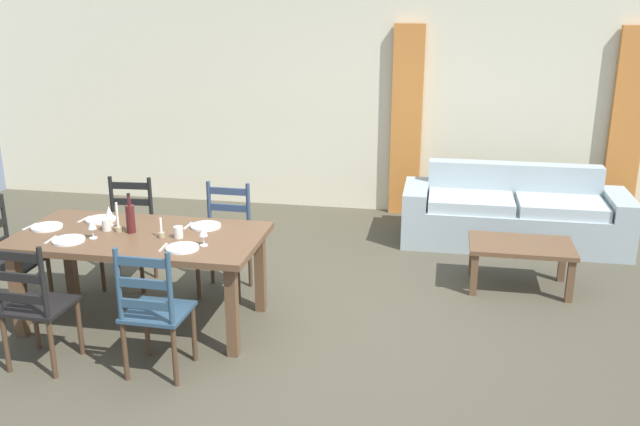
{
  "coord_description": "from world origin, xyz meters",
  "views": [
    {
      "loc": [
        1.0,
        -4.79,
        2.53
      ],
      "look_at": [
        -0.02,
        0.66,
        0.75
      ],
      "focal_mm": 38.67,
      "sensor_mm": 36.0,
      "label": 1
    }
  ],
  "objects": [
    {
      "name": "fork_near_left",
      "position": [
        -1.89,
        -0.37,
        0.75
      ],
      "size": [
        0.02,
        0.17,
        0.01
      ],
      "primitive_type": "cube",
      "rotation": [
        0.0,
        0.0,
        0.05
      ],
      "color": "silver",
      "rests_on": "dining_table"
    },
    {
      "name": "candle_short",
      "position": [
        -1.09,
        -0.16,
        0.79
      ],
      "size": [
        0.05,
        0.05,
        0.16
      ],
      "color": "#998C66",
      "rests_on": "dining_table"
    },
    {
      "name": "curtain_panel_left",
      "position": [
        0.53,
        3.16,
        1.1
      ],
      "size": [
        0.35,
        0.08,
        2.2
      ],
      "primitive_type": "cube",
      "color": "#CA7732",
      "rests_on": "ground_plane"
    },
    {
      "name": "wine_glass_far_left",
      "position": [
        -1.61,
        0.03,
        0.86
      ],
      "size": [
        0.06,
        0.06,
        0.16
      ],
      "color": "white",
      "rests_on": "dining_table"
    },
    {
      "name": "dining_chair_near_left",
      "position": [
        -1.73,
        -0.9,
        0.48
      ],
      "size": [
        0.44,
        0.42,
        0.96
      ],
      "color": "black",
      "rests_on": "ground_plane"
    },
    {
      "name": "coffee_cup_primary",
      "position": [
        -0.96,
        -0.15,
        0.8
      ],
      "size": [
        0.07,
        0.07,
        0.09
      ],
      "primitive_type": "cylinder",
      "color": "beige",
      "rests_on": "dining_table"
    },
    {
      "name": "ground_plane",
      "position": [
        0.0,
        0.0,
        -0.01
      ],
      "size": [
        9.6,
        9.6,
        0.02
      ],
      "primitive_type": "cube",
      "color": "#484434"
    },
    {
      "name": "candle_tall",
      "position": [
        -1.47,
        -0.1,
        0.82
      ],
      "size": [
        0.05,
        0.05,
        0.24
      ],
      "color": "#998C66",
      "rests_on": "dining_table"
    },
    {
      "name": "dinner_plate_near_right",
      "position": [
        -0.84,
        -0.37,
        0.76
      ],
      "size": [
        0.24,
        0.24,
        0.02
      ],
      "primitive_type": "cylinder",
      "color": "white",
      "rests_on": "dining_table"
    },
    {
      "name": "dining_table",
      "position": [
        -1.29,
        -0.12,
        0.66
      ],
      "size": [
        1.9,
        0.96,
        0.75
      ],
      "color": "brown",
      "rests_on": "ground_plane"
    },
    {
      "name": "curtain_panel_right",
      "position": [
        2.93,
        3.16,
        1.1
      ],
      "size": [
        0.35,
        0.08,
        2.2
      ],
      "primitive_type": "cube",
      "color": "#CA7732",
      "rests_on": "ground_plane"
    },
    {
      "name": "couch",
      "position": [
        1.73,
        2.34,
        0.29
      ],
      "size": [
        2.29,
        0.81,
        0.8
      ],
      "color": "#9DABAD",
      "rests_on": "ground_plane"
    },
    {
      "name": "dining_chair_near_right",
      "position": [
        -0.88,
        -0.85,
        0.48
      ],
      "size": [
        0.43,
        0.41,
        0.96
      ],
      "color": "#2A455A",
      "rests_on": "ground_plane"
    },
    {
      "name": "dinner_plate_far_right",
      "position": [
        -0.84,
        0.13,
        0.76
      ],
      "size": [
        0.24,
        0.24,
        0.02
      ],
      "primitive_type": "cylinder",
      "color": "white",
      "rests_on": "dining_table"
    },
    {
      "name": "fork_far_left",
      "position": [
        -1.89,
        0.13,
        0.75
      ],
      "size": [
        0.03,
        0.17,
        0.01
      ],
      "primitive_type": "cube",
      "rotation": [
        0.0,
        0.0,
        -0.1
      ],
      "color": "silver",
      "rests_on": "dining_table"
    },
    {
      "name": "wine_bottle",
      "position": [
        -1.37,
        -0.1,
        0.87
      ],
      "size": [
        0.07,
        0.07,
        0.32
      ],
      "color": "#471919",
      "rests_on": "dining_table"
    },
    {
      "name": "wall_far",
      "position": [
        0.0,
        3.3,
        1.35
      ],
      "size": [
        9.6,
        0.16,
        2.7
      ],
      "primitive_type": "cube",
      "color": "beige",
      "rests_on": "ground_plane"
    },
    {
      "name": "dining_chair_head_west",
      "position": [
        -2.43,
        -0.14,
        0.48
      ],
      "size": [
        0.41,
        0.43,
        0.96
      ],
      "color": "black",
      "rests_on": "ground_plane"
    },
    {
      "name": "coffee_table",
      "position": [
        1.7,
        1.13,
        0.36
      ],
      "size": [
        0.9,
        0.56,
        0.42
      ],
      "color": "brown",
      "rests_on": "ground_plane"
    },
    {
      "name": "dining_chair_far_left",
      "position": [
        -1.75,
        0.61,
        0.48
      ],
      "size": [
        0.45,
        0.43,
        0.96
      ],
      "color": "black",
      "rests_on": "ground_plane"
    },
    {
      "name": "dinner_plate_near_left",
      "position": [
        -1.74,
        -0.37,
        0.76
      ],
      "size": [
        0.24,
        0.24,
        0.02
      ],
      "primitive_type": "cylinder",
      "color": "white",
      "rests_on": "dining_table"
    },
    {
      "name": "dinner_plate_head_west",
      "position": [
        -2.07,
        -0.12,
        0.76
      ],
      "size": [
        0.24,
        0.24,
        0.02
      ],
      "primitive_type": "cylinder",
      "color": "white",
      "rests_on": "dining_table"
    },
    {
      "name": "dinner_plate_far_left",
      "position": [
        -1.74,
        0.13,
        0.76
      ],
      "size": [
        0.24,
        0.24,
        0.02
      ],
      "primitive_type": "cylinder",
      "color": "white",
      "rests_on": "dining_table"
    },
    {
      "name": "wine_glass_near_right",
      "position": [
        -0.71,
        -0.27,
        0.86
      ],
      "size": [
        0.06,
        0.06,
        0.16
      ],
      "color": "white",
      "rests_on": "dining_table"
    },
    {
      "name": "fork_far_right",
      "position": [
        -0.99,
        0.13,
        0.75
      ],
      "size": [
        0.02,
        0.17,
        0.01
      ],
      "primitive_type": "cube",
      "rotation": [
        0.0,
        0.0,
        -0.02
      ],
      "color": "silver",
      "rests_on": "dining_table"
    },
    {
      "name": "fork_near_right",
      "position": [
        -0.99,
        -0.37,
        0.75
      ],
      "size": [
        0.03,
        0.17,
        0.01
      ],
      "primitive_type": "cube",
      "rotation": [
        0.0,
        0.0,
        0.07
      ],
      "color": "silver",
      "rests_on": "dining_table"
    },
    {
      "name": "fork_head_west",
      "position": [
        -2.22,
        -0.12,
        0.75
      ],
      "size": [
        0.03,
        0.17,
        0.01
      ],
      "primitive_type": "cube",
      "rotation": [
        0.0,
        0.0,
        -0.1
      ],
      "color": "silver",
      "rests_on": "dining_table"
    },
    {
      "name": "wine_glass_near_left",
      "position": [
        -1.59,
        -0.27,
        0.86
      ],
      "size": [
        0.06,
        0.06,
        0.16
      ],
      "color": "white",
      "rests_on": "dining_table"
    },
    {
      "name": "coffee_cup_secondary",
      "position": [
        -1.58,
        -0.09,
        0.8
      ],
      "size": [
        0.07,
        0.07,
        0.09
      ],
      "primitive_type": "cylinder",
      "color": "beige",
      "rests_on": "dining_table"
    },
    {
      "name": "dining_chair_far_right",
      "position": [
        -0.85,
        0.6,
        0.48
      ],
      "size": [
        0.43,
        0.41,
        0.96
      ],
      "color": "#2E3F5A",
      "rests_on": "ground_plane"
    }
  ]
}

